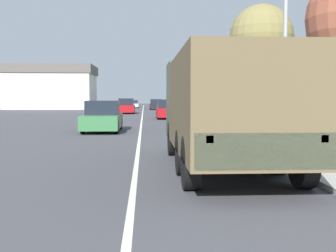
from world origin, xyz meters
TOP-DOWN VIEW (x-y plane):
  - ground_plane at (0.00, 40.00)m, footprint 180.00×180.00m
  - lane_centre_stripe at (0.00, 40.00)m, footprint 0.12×120.00m
  - sidewalk_right at (4.50, 40.00)m, footprint 1.80×120.00m
  - grass_strip_right at (8.90, 40.00)m, footprint 7.00×120.00m
  - military_truck at (2.17, 11.31)m, footprint 2.47×7.26m
  - car_nearest_ahead at (-1.96, 23.19)m, footprint 1.84×4.74m
  - car_second_ahead at (2.10, 36.20)m, footprint 1.74×4.09m
  - car_third_ahead at (-1.81, 48.18)m, footprint 1.84×4.30m
  - car_fourth_ahead at (1.92, 63.66)m, footprint 1.86×4.20m
  - car_farthest_ahead at (-1.80, 75.72)m, footprint 1.95×3.99m
  - lamp_post at (4.53, 14.61)m, footprint 1.69×0.24m
  - tree_far_right at (7.34, 26.67)m, footprint 3.88×3.88m
  - utility_box at (6.20, 17.49)m, footprint 0.55×0.45m
  - building_distant at (-14.44, 69.16)m, footprint 13.50×10.27m

SIDE VIEW (x-z plane):
  - ground_plane at x=0.00m, z-range 0.00..0.00m
  - lane_centre_stripe at x=0.00m, z-range 0.00..0.00m
  - grass_strip_right at x=8.90m, z-range 0.00..0.02m
  - sidewalk_right at x=4.50m, z-range 0.00..0.12m
  - utility_box at x=6.20m, z-range 0.02..0.72m
  - car_farthest_ahead at x=-1.80m, z-range -0.06..1.29m
  - car_fourth_ahead at x=1.92m, z-range -0.08..1.48m
  - car_nearest_ahead at x=-1.96m, z-range -0.08..1.51m
  - car_second_ahead at x=2.10m, z-range -0.09..1.52m
  - car_third_ahead at x=-1.81m, z-range -0.09..1.59m
  - military_truck at x=2.17m, z-range 0.18..2.97m
  - building_distant at x=-14.44m, z-range 0.04..6.87m
  - lamp_post at x=4.53m, z-range 0.78..7.39m
  - tree_far_right at x=7.34m, z-range 1.74..9.12m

